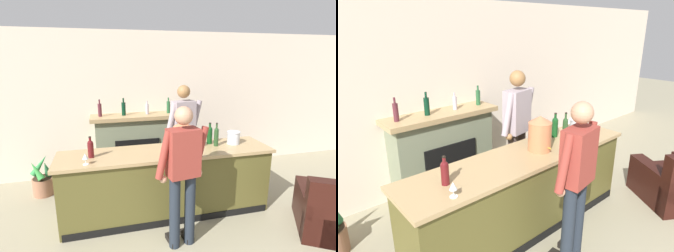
# 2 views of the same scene
# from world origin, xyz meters

# --- Properties ---
(wall_back_panel) EXTENTS (12.00, 0.07, 2.75)m
(wall_back_panel) POSITION_xyz_m (0.00, 4.55, 1.38)
(wall_back_panel) COLOR beige
(wall_back_panel) RESTS_ON ground_plane
(bar_counter) EXTENTS (3.02, 0.71, 0.98)m
(bar_counter) POSITION_xyz_m (-0.14, 2.85, 0.49)
(bar_counter) COLOR brown
(bar_counter) RESTS_ON ground_plane
(fireplace_stone) EXTENTS (1.64, 0.52, 1.54)m
(fireplace_stone) POSITION_xyz_m (-0.40, 4.29, 0.62)
(fireplace_stone) COLOR slate
(fireplace_stone) RESTS_ON ground_plane
(person_customer) EXTENTS (0.65, 0.34, 1.74)m
(person_customer) POSITION_xyz_m (-0.14, 2.14, 0.96)
(person_customer) COLOR #1E252E
(person_customer) RESTS_ON ground_plane
(person_bartender) EXTENTS (0.65, 0.36, 1.84)m
(person_bartender) POSITION_xyz_m (0.27, 3.43, 1.02)
(person_bartender) COLOR #483935
(person_bartender) RESTS_ON ground_plane
(copper_dispenser) EXTENTS (0.28, 0.32, 0.42)m
(copper_dispenser) POSITION_xyz_m (0.08, 2.83, 1.19)
(copper_dispenser) COLOR #C7734A
(copper_dispenser) RESTS_ON bar_counter
(ice_bucket_steel) EXTENTS (0.20, 0.20, 0.19)m
(ice_bucket_steel) POSITION_xyz_m (0.91, 2.91, 1.07)
(ice_bucket_steel) COLOR silver
(ice_bucket_steel) RESTS_ON bar_counter
(wine_bottle_burgundy_dark) EXTENTS (0.07, 0.07, 0.35)m
(wine_bottle_burgundy_dark) POSITION_xyz_m (0.61, 2.88, 1.13)
(wine_bottle_burgundy_dark) COLOR #234220
(wine_bottle_burgundy_dark) RESTS_ON bar_counter
(wine_bottle_riesling_slim) EXTENTS (0.08, 0.08, 0.33)m
(wine_bottle_riesling_slim) POSITION_xyz_m (0.56, 3.01, 1.12)
(wine_bottle_riesling_slim) COLOR #114019
(wine_bottle_riesling_slim) RESTS_ON bar_counter
(wine_bottle_port_short) EXTENTS (0.08, 0.08, 0.28)m
(wine_bottle_port_short) POSITION_xyz_m (-1.17, 2.85, 1.11)
(wine_bottle_port_short) COLOR #561317
(wine_bottle_port_short) RESTS_ON bar_counter
(wine_glass_mid_counter) EXTENTS (0.09, 0.09, 0.16)m
(wine_glass_mid_counter) POSITION_xyz_m (0.99, 3.09, 1.10)
(wine_glass_mid_counter) COLOR silver
(wine_glass_mid_counter) RESTS_ON bar_counter
(wine_glass_front_left) EXTENTS (0.07, 0.07, 0.14)m
(wine_glass_front_left) POSITION_xyz_m (-1.23, 2.62, 1.08)
(wine_glass_front_left) COLOR silver
(wine_glass_front_left) RESTS_ON bar_counter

